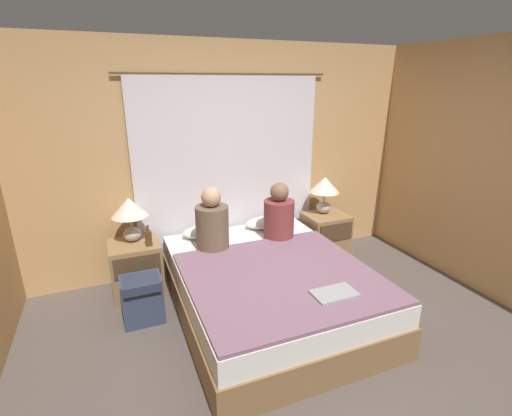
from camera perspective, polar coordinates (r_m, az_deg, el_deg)
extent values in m
plane|color=#564C47|center=(3.13, 8.32, -23.02)|extent=(16.00, 16.00, 0.00)
cube|color=tan|center=(4.20, -4.40, 7.41)|extent=(4.48, 0.06, 2.50)
cube|color=silver|center=(4.18, -4.08, 4.85)|extent=(2.09, 0.02, 2.14)
cylinder|color=brown|center=(4.06, -4.45, 19.96)|extent=(2.29, 0.02, 0.02)
cube|color=olive|center=(3.60, 1.94, -13.66)|extent=(1.63, 2.09, 0.29)
cube|color=white|center=(3.47, 1.99, -10.22)|extent=(1.59, 2.05, 0.20)
cube|color=#937047|center=(3.99, -17.89, -8.91)|extent=(0.49, 0.44, 0.57)
cube|color=#4C3823|center=(3.72, -17.79, -8.51)|extent=(0.43, 0.02, 0.20)
cube|color=#937047|center=(4.63, 10.55, -4.30)|extent=(0.49, 0.44, 0.57)
cube|color=#4C3823|center=(4.41, 12.22, -3.66)|extent=(0.43, 0.02, 0.20)
ellipsoid|color=#B2A899|center=(3.91, -18.50, -3.84)|extent=(0.17, 0.17, 0.14)
cylinder|color=#B2A893|center=(3.86, -18.70, -2.04)|extent=(0.02, 0.02, 0.12)
cone|color=silver|center=(3.81, -18.94, 0.14)|extent=(0.36, 0.36, 0.19)
ellipsoid|color=#B2A899|center=(4.57, 10.33, 0.10)|extent=(0.17, 0.17, 0.14)
cylinder|color=#B2A893|center=(4.53, 10.42, 1.68)|extent=(0.02, 0.02, 0.12)
cone|color=silver|center=(4.49, 10.54, 3.57)|extent=(0.36, 0.36, 0.19)
ellipsoid|color=silver|center=(4.03, -7.69, -3.55)|extent=(0.51, 0.29, 0.12)
ellipsoid|color=silver|center=(4.25, 1.70, -2.19)|extent=(0.51, 0.29, 0.12)
cube|color=slate|center=(3.21, 3.96, -10.49)|extent=(1.57, 1.51, 0.03)
cylinder|color=brown|center=(3.66, -6.73, -3.09)|extent=(0.32, 0.32, 0.45)
sphere|color=tan|center=(3.56, -6.92, 1.71)|extent=(0.19, 0.19, 0.19)
cylinder|color=brown|center=(3.90, 3.54, -1.81)|extent=(0.32, 0.32, 0.42)
sphere|color=#846047|center=(3.81, 3.63, 2.50)|extent=(0.19, 0.19, 0.19)
cylinder|color=#513819|center=(3.75, -16.20, -4.50)|extent=(0.07, 0.07, 0.15)
cylinder|color=#513819|center=(3.71, -16.35, -3.02)|extent=(0.02, 0.02, 0.06)
cube|color=#9EA0A5|center=(2.99, 11.97, -12.73)|extent=(0.34, 0.21, 0.02)
cube|color=#333D56|center=(3.59, -17.08, -13.29)|extent=(0.35, 0.26, 0.44)
cube|color=#283045|center=(3.48, -17.32, -11.00)|extent=(0.32, 0.27, 0.08)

